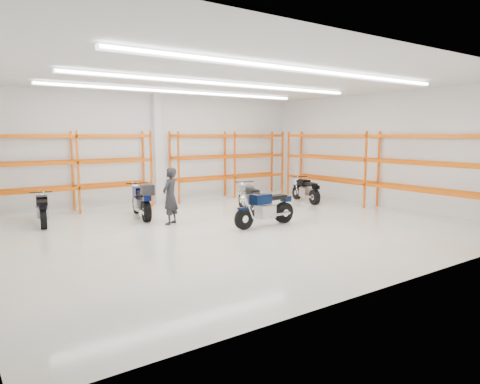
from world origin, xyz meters
TOP-DOWN VIEW (x-y plane):
  - ground at (0.00, 0.00)m, footprint 14.00×14.00m
  - room_shell at (0.00, 0.03)m, footprint 14.02×12.02m
  - motorcycle_main at (0.92, -0.39)m, footprint 2.32×0.77m
  - motorcycle_back_a at (-4.89, 3.73)m, footprint 0.72×2.05m
  - motorcycle_back_b at (-1.87, 2.98)m, footprint 0.89×2.45m
  - motorcycle_back_c at (1.81, 1.78)m, footprint 0.99×2.17m
  - motorcycle_back_d at (5.20, 2.32)m, footprint 0.88×2.12m
  - standing_man at (-1.49, 1.56)m, footprint 0.80×0.74m
  - structural_column at (0.00, 5.82)m, footprint 0.32×0.32m
  - pallet_racking_back_left at (-3.40, 5.48)m, footprint 5.67×0.87m
  - pallet_racking_back_right at (3.40, 5.48)m, footprint 5.67×0.87m
  - pallet_racking_side at (6.48, 0.00)m, footprint 0.87×9.07m

SIDE VIEW (x-z plane):
  - ground at x=0.00m, z-range 0.00..0.00m
  - motorcycle_back_a at x=-4.89m, z-range -0.03..0.98m
  - motorcycle_back_d at x=5.20m, z-range -0.03..1.02m
  - motorcycle_back_c at x=1.81m, z-range -0.03..1.06m
  - motorcycle_main at x=0.92m, z-range -0.04..1.10m
  - motorcycle_back_b at x=-1.87m, z-range -0.03..1.23m
  - standing_man at x=-1.49m, z-range 0.00..1.83m
  - pallet_racking_back_left at x=-3.40m, z-range 0.29..3.29m
  - pallet_racking_back_right at x=3.40m, z-range 0.29..3.29m
  - pallet_racking_side at x=6.48m, z-range 0.31..3.31m
  - structural_column at x=0.00m, z-range 0.00..4.50m
  - room_shell at x=0.00m, z-range 1.03..5.54m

